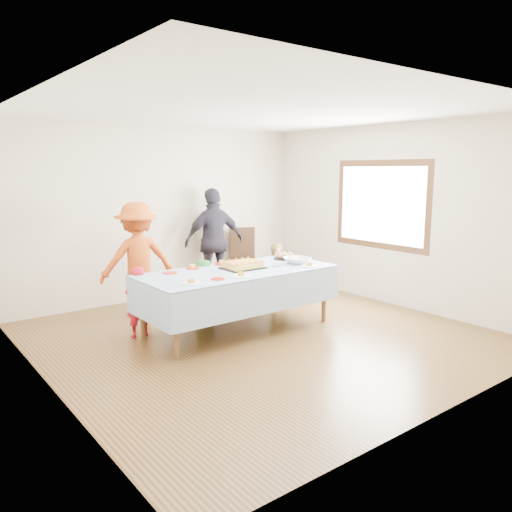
{
  "coord_description": "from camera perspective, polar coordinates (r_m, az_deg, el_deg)",
  "views": [
    {
      "loc": [
        -3.67,
        -4.65,
        2.03
      ],
      "look_at": [
        0.15,
        0.3,
        0.94
      ],
      "focal_mm": 35.0,
      "sensor_mm": 36.0,
      "label": 1
    }
  ],
  "objects": [
    {
      "name": "adult_right",
      "position": [
        8.21,
        -4.8,
        1.69
      ],
      "size": [
        1.07,
        0.56,
        1.74
      ],
      "primitive_type": "imported",
      "rotation": [
        0.0,
        0.0,
        3.0
      ],
      "color": "#292635",
      "rests_on": "ground"
    },
    {
      "name": "plate_white_left",
      "position": [
        5.58,
        -7.43,
        -3.1
      ],
      "size": [
        0.22,
        0.22,
        0.01
      ],
      "primitive_type": "cylinder",
      "color": "white",
      "rests_on": "party_table"
    },
    {
      "name": "rolls_tray",
      "position": [
        7.05,
        3.33,
        -0.03
      ],
      "size": [
        0.32,
        0.32,
        0.1
      ],
      "color": "black",
      "rests_on": "party_table"
    },
    {
      "name": "plate_white_mid",
      "position": [
        5.9,
        -1.74,
        -2.32
      ],
      "size": [
        0.23,
        0.23,
        0.01
      ],
      "primitive_type": "cylinder",
      "color": "white",
      "rests_on": "party_table"
    },
    {
      "name": "toddler_mid",
      "position": [
        6.7,
        -6.01,
        -4.02
      ],
      "size": [
        0.49,
        0.42,
        0.86
      ],
      "primitive_type": "imported",
      "rotation": [
        0.0,
        0.0,
        3.57
      ],
      "color": "#236B2B",
      "rests_on": "ground"
    },
    {
      "name": "plate_red_far_d",
      "position": [
        6.95,
        -0.61,
        -0.44
      ],
      "size": [
        0.16,
        0.16,
        0.01
      ],
      "primitive_type": "cylinder",
      "color": "red",
      "rests_on": "party_table"
    },
    {
      "name": "plate_red_far_a",
      "position": [
        6.17,
        -9.79,
        -1.9
      ],
      "size": [
        0.18,
        0.18,
        0.01
      ],
      "primitive_type": "cylinder",
      "color": "red",
      "rests_on": "party_table"
    },
    {
      "name": "fork_pile",
      "position": [
        6.5,
        2.45,
        -0.93
      ],
      "size": [
        0.24,
        0.18,
        0.07
      ],
      "primitive_type": null,
      "color": "white",
      "rests_on": "party_table"
    },
    {
      "name": "punch_bowl",
      "position": [
        6.74,
        4.73,
        -0.5
      ],
      "size": [
        0.34,
        0.34,
        0.08
      ],
      "primitive_type": "imported",
      "color": "silver",
      "rests_on": "party_table"
    },
    {
      "name": "plate_red_far_b",
      "position": [
        6.42,
        -7.28,
        -1.39
      ],
      "size": [
        0.17,
        0.17,
        0.01
      ],
      "primitive_type": "cylinder",
      "color": "red",
      "rests_on": "party_table"
    },
    {
      "name": "plate_red_near",
      "position": [
        5.76,
        -4.38,
        -2.63
      ],
      "size": [
        0.16,
        0.16,
        0.01
      ],
      "primitive_type": "cylinder",
      "color": "red",
      "rests_on": "party_table"
    },
    {
      "name": "party_hat",
      "position": [
        7.25,
        2.51,
        0.66
      ],
      "size": [
        0.11,
        0.11,
        0.18
      ],
      "primitive_type": "cone",
      "color": "silver",
      "rests_on": "party_table"
    },
    {
      "name": "party_table",
      "position": [
        6.29,
        -2.08,
        -2.11
      ],
      "size": [
        2.5,
        1.1,
        0.78
      ],
      "color": "#51301B",
      "rests_on": "ground"
    },
    {
      "name": "ground",
      "position": [
        6.26,
        0.6,
        -9.06
      ],
      "size": [
        5.0,
        5.0,
        0.0
      ],
      "primitive_type": "plane",
      "color": "#442B13",
      "rests_on": "ground"
    },
    {
      "name": "adult_left",
      "position": [
        7.07,
        -13.35,
        -0.44
      ],
      "size": [
        1.13,
        0.78,
        1.6
      ],
      "primitive_type": "imported",
      "rotation": [
        0.0,
        0.0,
        2.95
      ],
      "color": "#C34F18",
      "rests_on": "ground"
    },
    {
      "name": "plate_white_right",
      "position": [
        6.54,
        6.15,
        -1.15
      ],
      "size": [
        0.22,
        0.22,
        0.01
      ],
      "primitive_type": "cylinder",
      "color": "white",
      "rests_on": "party_table"
    },
    {
      "name": "plate_red_far_c",
      "position": [
        6.66,
        -3.91,
        -0.92
      ],
      "size": [
        0.2,
        0.2,
        0.01
      ],
      "primitive_type": "cylinder",
      "color": "red",
      "rests_on": "party_table"
    },
    {
      "name": "toddler_right",
      "position": [
        7.5,
        2.15,
        -2.13
      ],
      "size": [
        0.55,
        0.49,
        0.94
      ],
      "primitive_type": "imported",
      "rotation": [
        0.0,
        0.0,
        2.79
      ],
      "color": "tan",
      "rests_on": "ground"
    },
    {
      "name": "dining_chair",
      "position": [
        8.61,
        -1.36,
        0.15
      ],
      "size": [
        0.57,
        0.57,
        1.04
      ],
      "rotation": [
        0.0,
        0.0,
        -0.34
      ],
      "color": "black",
      "rests_on": "ground"
    },
    {
      "name": "birthday_cake",
      "position": [
        6.37,
        -1.54,
        -1.05
      ],
      "size": [
        0.51,
        0.39,
        0.09
      ],
      "color": "black",
      "rests_on": "party_table"
    },
    {
      "name": "room_walls",
      "position": [
        5.96,
        1.02,
        7.38
      ],
      "size": [
        5.04,
        5.04,
        2.72
      ],
      "color": "beige",
      "rests_on": "ground"
    },
    {
      "name": "toddler_left",
      "position": [
        6.27,
        -13.36,
        -5.11
      ],
      "size": [
        0.33,
        0.22,
        0.88
      ],
      "primitive_type": "imported",
      "rotation": [
        0.0,
        0.0,
        3.17
      ],
      "color": "red",
      "rests_on": "ground"
    }
  ]
}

